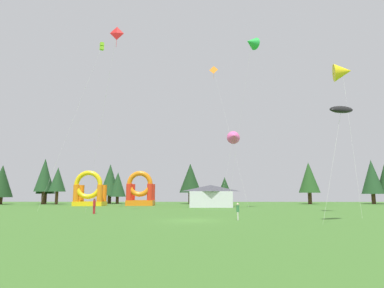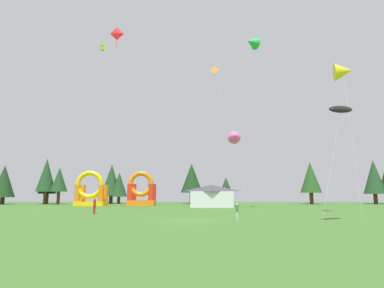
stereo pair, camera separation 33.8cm
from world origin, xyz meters
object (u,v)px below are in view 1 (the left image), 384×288
(kite_lime_box, at_px, (102,47))
(kite_pink_delta, at_px, (234,136))
(person_far_side, at_px, (94,205))
(festival_tent, at_px, (211,196))
(kite_black_parafoil, at_px, (341,110))
(inflatable_blue_arch, at_px, (140,193))
(inflatable_yellow_castle, at_px, (89,193))
(kite_green_delta, at_px, (251,43))
(kite_red_diamond, at_px, (116,34))
(kite_yellow_delta, at_px, (343,72))
(person_near_camera, at_px, (238,210))
(kite_orange_diamond, at_px, (214,72))

(kite_lime_box, bearing_deg, kite_pink_delta, 19.70)
(person_far_side, relative_size, festival_tent, 0.26)
(kite_black_parafoil, bearing_deg, inflatable_blue_arch, 123.09)
(inflatable_blue_arch, relative_size, inflatable_yellow_castle, 1.00)
(inflatable_yellow_castle, bearing_deg, kite_green_delta, -27.37)
(kite_pink_delta, bearing_deg, kite_red_diamond, -136.63)
(person_far_side, bearing_deg, kite_red_diamond, 34.04)
(kite_yellow_delta, xyz_separation_m, person_near_camera, (-14.19, -7.88, -16.36))
(kite_red_diamond, relative_size, kite_orange_diamond, 0.88)
(kite_orange_diamond, height_order, inflatable_blue_arch, kite_orange_diamond)
(kite_black_parafoil, bearing_deg, person_far_side, 155.09)
(kite_orange_diamond, relative_size, inflatable_yellow_castle, 4.05)
(person_far_side, distance_m, inflatable_blue_arch, 25.04)
(kite_orange_diamond, height_order, person_far_side, kite_orange_diamond)
(festival_tent, bearing_deg, inflatable_blue_arch, 151.21)
(kite_pink_delta, distance_m, kite_black_parafoil, 28.88)
(kite_pink_delta, xyz_separation_m, inflatable_blue_arch, (-17.48, 8.63, -9.72))
(kite_green_delta, bearing_deg, kite_orange_diamond, 109.59)
(kite_red_diamond, relative_size, kite_green_delta, 0.90)
(person_far_side, xyz_separation_m, inflatable_blue_arch, (1.35, 24.97, 1.34))
(kite_orange_diamond, distance_m, kite_pink_delta, 15.68)
(kite_red_diamond, relative_size, festival_tent, 3.27)
(kite_yellow_delta, xyz_separation_m, festival_tent, (-15.62, 18.66, -15.39))
(kite_lime_box, xyz_separation_m, kite_green_delta, (23.46, -0.35, 0.43))
(festival_tent, bearing_deg, person_near_camera, -86.91)
(person_far_side, bearing_deg, inflatable_blue_arch, 111.08)
(kite_pink_delta, distance_m, person_far_side, 27.27)
(kite_lime_box, distance_m, kite_green_delta, 23.47)
(kite_lime_box, relative_size, inflatable_blue_arch, 3.88)
(person_near_camera, height_order, festival_tent, festival_tent)
(kite_yellow_delta, distance_m, festival_tent, 28.79)
(kite_black_parafoil, xyz_separation_m, festival_tent, (-10.45, 29.30, -7.93))
(kite_green_delta, height_order, kite_pink_delta, kite_green_delta)
(person_far_side, bearing_deg, inflatable_yellow_castle, 133.48)
(kite_orange_diamond, height_order, person_near_camera, kite_orange_diamond)
(person_near_camera, bearing_deg, kite_green_delta, 174.10)
(kite_lime_box, bearing_deg, kite_orange_diamond, 37.02)
(kite_pink_delta, height_order, kite_black_parafoil, kite_pink_delta)
(kite_orange_diamond, height_order, kite_black_parafoil, kite_orange_diamond)
(kite_yellow_delta, height_order, festival_tent, kite_yellow_delta)
(person_far_side, relative_size, inflatable_yellow_castle, 0.28)
(kite_red_diamond, height_order, inflatable_yellow_castle, kite_red_diamond)
(kite_lime_box, height_order, kite_pink_delta, kite_lime_box)
(kite_red_diamond, relative_size, kite_black_parafoil, 2.27)
(kite_black_parafoil, bearing_deg, festival_tent, 109.63)
(kite_orange_diamond, height_order, festival_tent, kite_orange_diamond)
(kite_red_diamond, relative_size, inflatable_blue_arch, 3.58)
(kite_pink_delta, relative_size, kite_black_parafoil, 1.26)
(festival_tent, bearing_deg, kite_green_delta, -56.51)
(kite_red_diamond, distance_m, inflatable_yellow_castle, 32.58)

